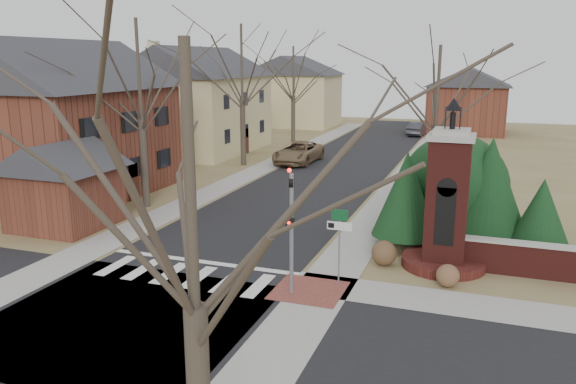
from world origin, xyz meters
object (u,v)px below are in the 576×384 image
at_px(pickup_truck, 298,152).
at_px(distant_car, 418,129).
at_px(brick_gate_monument, 446,213).
at_px(sign_post, 339,231).
at_px(traffic_signal_pole, 291,221).

xyz_separation_m(pickup_truck, distant_car, (6.80, 19.29, -0.10)).
distance_m(brick_gate_monument, pickup_truck, 23.02).
relative_size(sign_post, brick_gate_monument, 0.42).
relative_size(pickup_truck, distant_car, 1.36).
bearing_deg(brick_gate_monument, distant_car, 98.25).
distance_m(brick_gate_monument, distant_car, 39.07).
bearing_deg(pickup_truck, brick_gate_monument, -55.58).
xyz_separation_m(traffic_signal_pole, sign_post, (1.29, 1.41, -0.64)).
height_order(traffic_signal_pole, pickup_truck, traffic_signal_pole).
relative_size(traffic_signal_pole, sign_post, 1.64).
bearing_deg(sign_post, pickup_truck, 111.92).
distance_m(traffic_signal_pole, brick_gate_monument, 6.47).
height_order(sign_post, distant_car, sign_post).
relative_size(sign_post, pickup_truck, 0.48).
bearing_deg(traffic_signal_pole, sign_post, 47.57).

